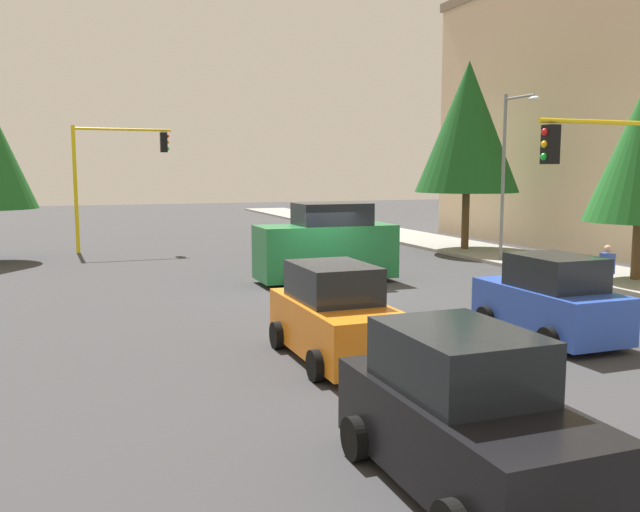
{
  "coord_description": "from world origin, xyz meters",
  "views": [
    {
      "loc": [
        19.68,
        -7.83,
        3.9
      ],
      "look_at": [
        -0.08,
        -0.43,
        1.2
      ],
      "focal_mm": 37.67,
      "sensor_mm": 36.0,
      "label": 1
    }
  ],
  "objects_px": {
    "car_blue": "(550,301)",
    "pedestrian_crossing": "(607,271)",
    "delivery_van_green": "(326,246)",
    "car_silver": "(317,235)",
    "traffic_signal_far_right": "(114,164)",
    "tree_roadside_mid": "(468,127)",
    "car_orange": "(335,316)",
    "traffic_signal_near_left": "(620,176)",
    "car_black": "(463,417)",
    "street_lamp_curbside": "(509,159)"
  },
  "relations": [
    {
      "from": "traffic_signal_far_right",
      "to": "car_blue",
      "type": "relative_size",
      "value": 1.61
    },
    {
      "from": "car_silver",
      "to": "car_black",
      "type": "bearing_deg",
      "value": -15.95
    },
    {
      "from": "car_black",
      "to": "car_orange",
      "type": "bearing_deg",
      "value": 173.61
    },
    {
      "from": "traffic_signal_far_right",
      "to": "car_black",
      "type": "relative_size",
      "value": 1.5
    },
    {
      "from": "car_orange",
      "to": "car_silver",
      "type": "bearing_deg",
      "value": 160.89
    },
    {
      "from": "car_blue",
      "to": "car_black",
      "type": "bearing_deg",
      "value": -46.37
    },
    {
      "from": "traffic_signal_far_right",
      "to": "car_orange",
      "type": "height_order",
      "value": "traffic_signal_far_right"
    },
    {
      "from": "delivery_van_green",
      "to": "car_blue",
      "type": "height_order",
      "value": "delivery_van_green"
    },
    {
      "from": "car_blue",
      "to": "traffic_signal_near_left",
      "type": "bearing_deg",
      "value": 111.86
    },
    {
      "from": "car_blue",
      "to": "pedestrian_crossing",
      "type": "relative_size",
      "value": 2.19
    },
    {
      "from": "car_orange",
      "to": "car_black",
      "type": "height_order",
      "value": "same"
    },
    {
      "from": "delivery_van_green",
      "to": "car_silver",
      "type": "bearing_deg",
      "value": 161.93
    },
    {
      "from": "street_lamp_curbside",
      "to": "car_silver",
      "type": "bearing_deg",
      "value": -134.7
    },
    {
      "from": "street_lamp_curbside",
      "to": "pedestrian_crossing",
      "type": "bearing_deg",
      "value": -15.0
    },
    {
      "from": "traffic_signal_near_left",
      "to": "car_black",
      "type": "bearing_deg",
      "value": -52.65
    },
    {
      "from": "delivery_van_green",
      "to": "pedestrian_crossing",
      "type": "xyz_separation_m",
      "value": [
        6.17,
        6.59,
        -0.37
      ]
    },
    {
      "from": "traffic_signal_near_left",
      "to": "car_orange",
      "type": "relative_size",
      "value": 1.32
    },
    {
      "from": "street_lamp_curbside",
      "to": "car_silver",
      "type": "xyz_separation_m",
      "value": [
        -6.09,
        -6.16,
        -3.45
      ]
    },
    {
      "from": "traffic_signal_far_right",
      "to": "car_blue",
      "type": "xyz_separation_m",
      "value": [
        21.25,
        8.26,
        -3.32
      ]
    },
    {
      "from": "street_lamp_curbside",
      "to": "pedestrian_crossing",
      "type": "distance_m",
      "value": 8.76
    },
    {
      "from": "tree_roadside_mid",
      "to": "car_black",
      "type": "bearing_deg",
      "value": -32.7
    },
    {
      "from": "traffic_signal_near_left",
      "to": "car_black",
      "type": "xyz_separation_m",
      "value": [
        6.91,
        -9.05,
        -2.85
      ]
    },
    {
      "from": "tree_roadside_mid",
      "to": "delivery_van_green",
      "type": "relative_size",
      "value": 1.87
    },
    {
      "from": "traffic_signal_near_left",
      "to": "delivery_van_green",
      "type": "xyz_separation_m",
      "value": [
        -8.0,
        -5.1,
        -2.46
      ]
    },
    {
      "from": "delivery_van_green",
      "to": "car_silver",
      "type": "xyz_separation_m",
      "value": [
        -7.7,
        2.51,
        -0.38
      ]
    },
    {
      "from": "traffic_signal_far_right",
      "to": "tree_roadside_mid",
      "type": "distance_m",
      "value": 16.93
    },
    {
      "from": "delivery_van_green",
      "to": "car_blue",
      "type": "xyz_separation_m",
      "value": [
        9.25,
        1.99,
        -0.39
      ]
    },
    {
      "from": "car_orange",
      "to": "car_blue",
      "type": "relative_size",
      "value": 1.07
    },
    {
      "from": "traffic_signal_far_right",
      "to": "car_silver",
      "type": "distance_m",
      "value": 10.33
    },
    {
      "from": "traffic_signal_near_left",
      "to": "car_silver",
      "type": "height_order",
      "value": "traffic_signal_near_left"
    },
    {
      "from": "car_silver",
      "to": "pedestrian_crossing",
      "type": "relative_size",
      "value": 2.36
    },
    {
      "from": "tree_roadside_mid",
      "to": "pedestrian_crossing",
      "type": "bearing_deg",
      "value": -13.33
    },
    {
      "from": "tree_roadside_mid",
      "to": "car_silver",
      "type": "height_order",
      "value": "tree_roadside_mid"
    },
    {
      "from": "car_orange",
      "to": "car_black",
      "type": "bearing_deg",
      "value": -6.39
    },
    {
      "from": "car_orange",
      "to": "car_blue",
      "type": "height_order",
      "value": "same"
    },
    {
      "from": "tree_roadside_mid",
      "to": "car_orange",
      "type": "relative_size",
      "value": 2.26
    },
    {
      "from": "delivery_van_green",
      "to": "car_silver",
      "type": "distance_m",
      "value": 8.11
    },
    {
      "from": "traffic_signal_near_left",
      "to": "car_blue",
      "type": "height_order",
      "value": "traffic_signal_near_left"
    },
    {
      "from": "car_black",
      "to": "pedestrian_crossing",
      "type": "relative_size",
      "value": 2.34
    },
    {
      "from": "tree_roadside_mid",
      "to": "traffic_signal_far_right",
      "type": "bearing_deg",
      "value": -110.86
    },
    {
      "from": "traffic_signal_far_right",
      "to": "traffic_signal_near_left",
      "type": "height_order",
      "value": "traffic_signal_far_right"
    },
    {
      "from": "car_silver",
      "to": "pedestrian_crossing",
      "type": "distance_m",
      "value": 14.46
    },
    {
      "from": "tree_roadside_mid",
      "to": "street_lamp_curbside",
      "type": "bearing_deg",
      "value": -10.33
    },
    {
      "from": "traffic_signal_near_left",
      "to": "car_black",
      "type": "distance_m",
      "value": 11.74
    },
    {
      "from": "car_silver",
      "to": "car_orange",
      "type": "bearing_deg",
      "value": -19.11
    },
    {
      "from": "delivery_van_green",
      "to": "car_orange",
      "type": "relative_size",
      "value": 1.21
    },
    {
      "from": "car_blue",
      "to": "pedestrian_crossing",
      "type": "xyz_separation_m",
      "value": [
        -3.08,
        4.6,
        0.01
      ]
    },
    {
      "from": "car_black",
      "to": "tree_roadside_mid",
      "type": "bearing_deg",
      "value": 147.3
    },
    {
      "from": "delivery_van_green",
      "to": "pedestrian_crossing",
      "type": "distance_m",
      "value": 9.03
    },
    {
      "from": "street_lamp_curbside",
      "to": "car_black",
      "type": "xyz_separation_m",
      "value": [
        16.52,
        -12.62,
        -3.45
      ]
    }
  ]
}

